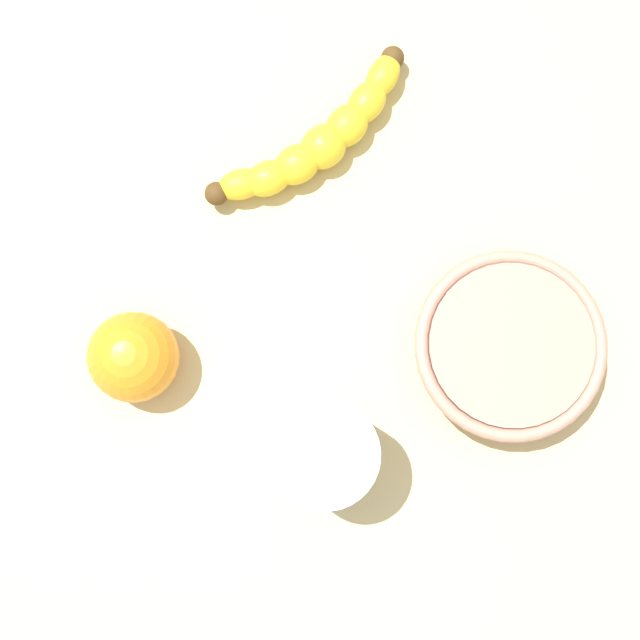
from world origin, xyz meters
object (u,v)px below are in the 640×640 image
object	(u,v)px
banana	(318,140)
ceramic_bowl	(507,347)
orange_fruit	(134,357)
smoothie_glass	(325,452)

from	to	relation	value
banana	ceramic_bowl	bearing A→B (deg)	-87.74
banana	orange_fruit	xyz separation A→B (cm)	(-0.80, 25.37, 1.95)
ceramic_bowl	orange_fruit	bearing A→B (deg)	41.99
banana	ceramic_bowl	distance (cm)	25.06
smoothie_glass	orange_fruit	size ratio (longest dim) A/B	1.41
banana	smoothie_glass	distance (cm)	28.09
smoothie_glass	orange_fruit	bearing A→B (deg)	14.21
smoothie_glass	ceramic_bowl	size ratio (longest dim) A/B	0.67
smoothie_glass	banana	bearing A→B (deg)	-48.53
orange_fruit	smoothie_glass	bearing A→B (deg)	-165.79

